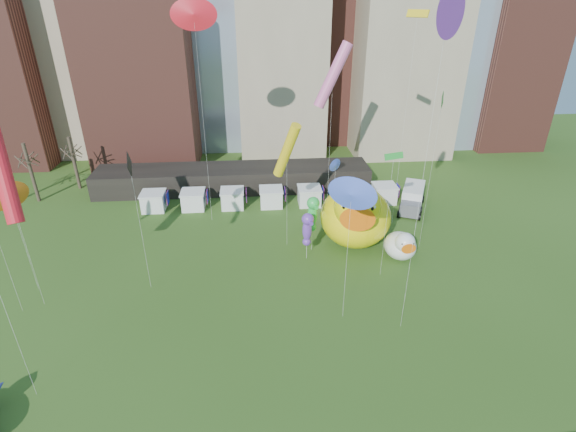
{
  "coord_description": "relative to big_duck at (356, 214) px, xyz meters",
  "views": [
    {
      "loc": [
        -1.02,
        -15.26,
        24.48
      ],
      "look_at": [
        1.0,
        9.22,
        12.0
      ],
      "focal_mm": 27.0,
      "sensor_mm": 36.0,
      "label": 1
    }
  ],
  "objects": [
    {
      "name": "skyline",
      "position": [
        -7.35,
        35.73,
        17.73
      ],
      "size": [
        101.0,
        23.0,
        68.0
      ],
      "color": "brown",
      "rests_on": "ground"
    },
    {
      "name": "pavilion",
      "position": [
        -13.6,
        16.67,
        -2.11
      ],
      "size": [
        38.0,
        6.0,
        3.2
      ],
      "primitive_type": "cube",
      "color": "black",
      "rests_on": "ground"
    },
    {
      "name": "vendor_tents",
      "position": [
        -8.58,
        10.67,
        -2.61
      ],
      "size": [
        33.24,
        2.8,
        2.4
      ],
      "color": "white",
      "rests_on": "ground"
    },
    {
      "name": "bare_trees",
      "position": [
        -39.77,
        15.21,
        0.3
      ],
      "size": [
        8.44,
        6.44,
        8.5
      ],
      "color": "#382B21",
      "rests_on": "ground"
    },
    {
      "name": "big_duck",
      "position": [
        0.0,
        0.0,
        0.0
      ],
      "size": [
        9.38,
        11.26,
        8.08
      ],
      "rotation": [
        0.0,
        0.0,
        -0.21
      ],
      "color": "#FFE70D",
      "rests_on": "ground"
    },
    {
      "name": "small_duck",
      "position": [
        4.18,
        -3.25,
        -2.12
      ],
      "size": [
        3.29,
        4.47,
        3.47
      ],
      "rotation": [
        0.0,
        0.0,
        -0.0
      ],
      "color": "white",
      "rests_on": "ground"
    },
    {
      "name": "seahorse_green",
      "position": [
        -4.8,
        -0.89,
        0.95
      ],
      "size": [
        1.57,
        1.83,
        6.3
      ],
      "rotation": [
        0.0,
        0.0,
        0.21
      ],
      "color": "silver",
      "rests_on": "ground"
    },
    {
      "name": "seahorse_purple",
      "position": [
        -5.54,
        -2.53,
        0.04
      ],
      "size": [
        1.51,
        1.74,
        5.29
      ],
      "rotation": [
        0.0,
        0.0,
        0.25
      ],
      "color": "silver",
      "rests_on": "ground"
    },
    {
      "name": "box_truck",
      "position": [
        9.45,
        8.44,
        -2.25
      ],
      "size": [
        4.96,
        7.12,
        2.85
      ],
      "rotation": [
        0.0,
        0.0,
        -0.42
      ],
      "color": "white",
      "rests_on": "ground"
    },
    {
      "name": "kite_0",
      "position": [
        -16.04,
        7.03,
        19.18
      ],
      "size": [
        3.11,
        0.59,
        24.46
      ],
      "color": "silver",
      "rests_on": "ground"
    },
    {
      "name": "kite_3",
      "position": [
        7.1,
        -1.04,
        11.4
      ],
      "size": [
        0.51,
        1.52,
        16.69
      ],
      "color": "silver",
      "rests_on": "ground"
    },
    {
      "name": "kite_4",
      "position": [
        5.72,
        4.48,
        18.98
      ],
      "size": [
        1.78,
        2.01,
        23.38
      ],
      "color": "silver",
      "rests_on": "ground"
    },
    {
      "name": "kite_5",
      "position": [
        -3.54,
        -11.85,
        7.72
      ],
      "size": [
        2.36,
        1.7,
        12.74
      ],
      "color": "silver",
      "rests_on": "ground"
    },
    {
      "name": "kite_6",
      "position": [
        -31.24,
        -5.74,
        5.82
      ],
      "size": [
        1.67,
        2.11,
        10.74
      ],
      "color": "silver",
      "rests_on": "ground"
    },
    {
      "name": "kite_7",
      "position": [
        1.01,
        -13.52,
        19.96
      ],
      "size": [
        2.38,
        2.52,
        25.24
      ],
      "color": "silver",
      "rests_on": "ground"
    },
    {
      "name": "kite_8",
      "position": [
        -29.75,
        -8.08,
        8.56
      ],
      "size": [
        2.96,
        4.41,
        15.92
      ],
      "color": "silver",
      "rests_on": "ground"
    },
    {
      "name": "kite_9",
      "position": [
        -1.65,
        8.15,
        13.04
      ],
      "size": [
        4.35,
        1.79,
        20.35
      ],
      "color": "silver",
      "rests_on": "ground"
    },
    {
      "name": "kite_10",
      "position": [
        -20.78,
        -6.29,
        8.32
      ],
      "size": [
        0.29,
        2.33,
        13.44
      ],
      "color": "silver",
      "rests_on": "ground"
    },
    {
      "name": "kite_11",
      "position": [
        1.36,
        -6.04,
        8.4
      ],
      "size": [
        1.82,
        0.83,
        12.55
      ],
      "color": "silver",
      "rests_on": "ground"
    },
    {
      "name": "kite_12",
      "position": [
        -7.36,
        0.51,
        7.09
      ],
      "size": [
        3.08,
        3.38,
        13.83
      ],
      "color": "silver",
      "rests_on": "ground"
    },
    {
      "name": "kite_13",
      "position": [
        -2.27,
        0.99,
        5.21
      ],
      "size": [
        1.01,
        1.0,
        9.59
      ],
      "color": "silver",
      "rests_on": "ground"
    }
  ]
}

